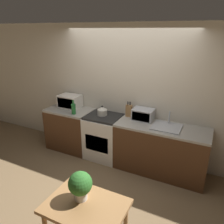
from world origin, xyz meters
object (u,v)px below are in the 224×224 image
object	(u,v)px
bottle	(74,109)
toaster_oven	(143,114)
kettle	(102,111)
stove_range	(104,137)
microwave	(70,101)
dining_table	(86,214)

from	to	relation	value
bottle	toaster_oven	size ratio (longest dim) A/B	0.75
kettle	toaster_oven	xyz separation A→B (m)	(0.79, 0.13, 0.02)
stove_range	kettle	size ratio (longest dim) A/B	4.59
microwave	bottle	size ratio (longest dim) A/B	1.59
stove_range	microwave	distance (m)	1.07
stove_range	kettle	bearing A→B (deg)	154.02
stove_range	kettle	world-z (taller)	kettle
bottle	toaster_oven	world-z (taller)	bottle
stove_range	bottle	distance (m)	0.83
stove_range	bottle	bearing A→B (deg)	-163.01
kettle	toaster_oven	size ratio (longest dim) A/B	0.52
dining_table	bottle	bearing A→B (deg)	128.36
dining_table	microwave	bearing A→B (deg)	129.55
stove_range	dining_table	bearing A→B (deg)	-66.70
toaster_oven	dining_table	world-z (taller)	toaster_oven
toaster_oven	stove_range	bearing A→B (deg)	-168.68
bottle	toaster_oven	xyz separation A→B (m)	(1.32, 0.33, -0.01)
stove_range	kettle	xyz separation A→B (m)	(-0.04, 0.02, 0.54)
microwave	dining_table	distance (m)	2.78
bottle	kettle	bearing A→B (deg)	20.32
kettle	bottle	world-z (taller)	bottle
microwave	bottle	world-z (taller)	bottle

